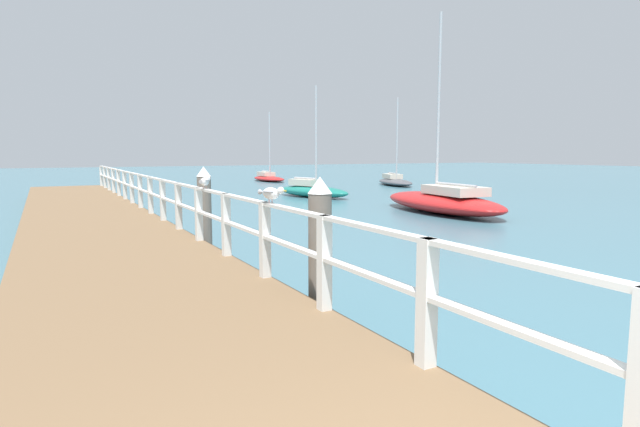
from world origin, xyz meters
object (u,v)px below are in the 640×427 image
Objects in this scene: seagull_background at (205,181)px; boat_0 at (312,190)px; dock_piling_near at (320,253)px; boat_5 at (268,177)px; dock_piling_far at (205,211)px; seagull_foreground at (271,193)px; boat_3 at (395,181)px; boat_4 at (442,201)px.

seagull_background is 0.08× the size of boat_0.
dock_piling_near is 0.36× the size of boat_5.
dock_piling_far is 4.42× the size of seagull_background.
boat_3 is at bearing -149.51° from seagull_foreground.
boat_0 is (8.43, 16.45, -0.59)m from dock_piling_near.
boat_4 is 1.38× the size of boat_5.
seagull_background is at bearing 96.02° from dock_piling_near.
dock_piling_near is at bearing 47.34° from boat_0.
boat_4 is (1.14, -7.83, 0.06)m from boat_0.
boat_0 is 1.03× the size of boat_5.
boat_3 reaches higher than boat_0.
boat_4 reaches higher than seagull_foreground.
boat_4 reaches higher than dock_piling_far.
seagull_background is (0.00, 2.99, 0.00)m from seagull_foreground.
dock_piling_near is 0.98m from seagull_foreground.
dock_piling_near is 0.33× the size of boat_3.
boat_3 is (17.57, 18.17, -1.33)m from seagull_background.
boat_4 is (9.95, 8.05, -1.22)m from seagull_foreground.
dock_piling_near is 12.89m from boat_4.
boat_4 is (9.95, 5.07, -1.22)m from seagull_background.
boat_5 is (11.87, 30.14, -0.66)m from dock_piling_near.
dock_piling_near is 27.71m from boat_3.
seagull_background is at bearing -104.85° from dock_piling_far.
dock_piling_far is 0.35× the size of boat_0.
boat_5 is at bearing -132.31° from seagull_foreground.
seagull_background is (-0.38, 3.56, 0.69)m from dock_piling_near.
boat_0 is 7.91m from boat_4.
boat_5 is (2.30, 21.52, -0.13)m from boat_4.
dock_piling_far is at bearing -151.85° from boat_4.
boat_5 reaches higher than seagull_foreground.
boat_5 is at bearing -40.29° from boat_3.
boat_5 is (12.25, 29.57, -1.35)m from seagull_foreground.
boat_0 reaches higher than seagull_foreground.
dock_piling_far is 0.33× the size of boat_3.
seagull_foreground is 1.11× the size of seagull_background.
dock_piling_near is 3.65m from seagull_background.
seagull_foreground is 12.86m from boat_4.
dock_piling_near is 1.00× the size of dock_piling_far.
dock_piling_far reaches higher than seagull_background.
seagull_background is 0.06× the size of boat_4.
dock_piling_near is at bearing 103.56° from seagull_foreground.
seagull_background is at bearing 40.14° from boat_0.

